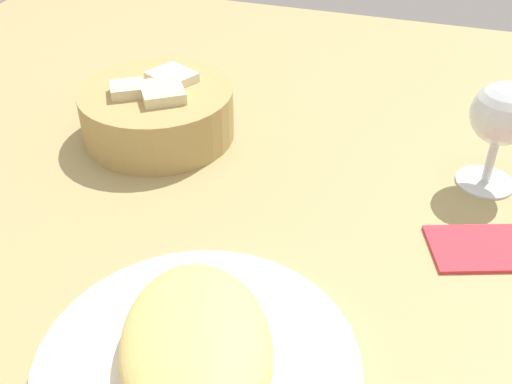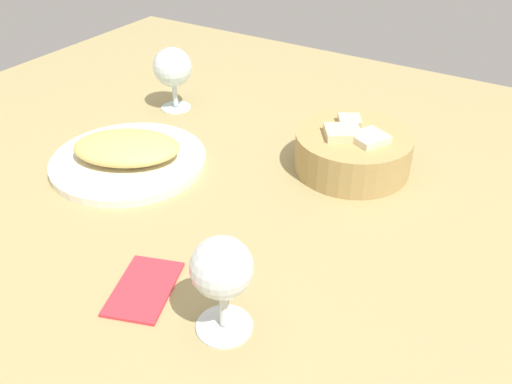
% 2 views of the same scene
% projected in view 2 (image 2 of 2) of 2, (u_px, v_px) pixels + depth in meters
% --- Properties ---
extents(ground_plane, '(1.40, 1.40, 0.02)m').
position_uv_depth(ground_plane, '(196.00, 193.00, 0.88)').
color(ground_plane, tan).
extents(plate, '(0.26, 0.26, 0.01)m').
position_uv_depth(plate, '(128.00, 161.00, 0.93)').
color(plate, silver).
rests_on(plate, ground_plane).
extents(omelette, '(0.22, 0.19, 0.04)m').
position_uv_depth(omelette, '(126.00, 148.00, 0.91)').
color(omelette, '#D6B964').
rests_on(omelette, plate).
extents(lettuce_garnish, '(0.04, 0.04, 0.02)m').
position_uv_depth(lettuce_garnish, '(91.00, 149.00, 0.93)').
color(lettuce_garnish, '#3B8229').
rests_on(lettuce_garnish, plate).
extents(bread_basket, '(0.19, 0.19, 0.08)m').
position_uv_depth(bread_basket, '(353.00, 151.00, 0.90)').
color(bread_basket, tan).
rests_on(bread_basket, ground_plane).
extents(wine_glass_near, '(0.07, 0.07, 0.13)m').
position_uv_depth(wine_glass_near, '(222.00, 272.00, 0.58)').
color(wine_glass_near, silver).
rests_on(wine_glass_near, ground_plane).
extents(wine_glass_far, '(0.08, 0.08, 0.13)m').
position_uv_depth(wine_glass_far, '(173.00, 69.00, 1.07)').
color(wine_glass_far, silver).
rests_on(wine_glass_far, ground_plane).
extents(folded_napkin, '(0.10, 0.13, 0.01)m').
position_uv_depth(folded_napkin, '(144.00, 287.00, 0.68)').
color(folded_napkin, red).
rests_on(folded_napkin, ground_plane).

